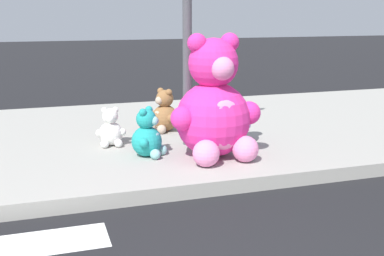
% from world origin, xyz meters
% --- Properties ---
extents(sidewalk, '(28.00, 4.40, 0.15)m').
position_xyz_m(sidewalk, '(0.00, 5.20, 0.07)').
color(sidewalk, '#9E9B93').
rests_on(sidewalk, ground_plane).
extents(sign_pole, '(0.56, 0.11, 3.20)m').
position_xyz_m(sign_pole, '(1.00, 4.40, 1.85)').
color(sign_pole, '#4C4C51').
rests_on(sign_pole, sidewalk).
extents(plush_pink_large, '(1.06, 0.94, 1.37)m').
position_xyz_m(plush_pink_large, '(1.13, 3.81, 0.70)').
color(plush_pink_large, '#F22D93').
rests_on(plush_pink_large, sidewalk).
extents(plush_lavender, '(0.35, 0.35, 0.49)m').
position_xyz_m(plush_lavender, '(1.68, 4.47, 0.34)').
color(plush_lavender, '#B28CD8').
rests_on(plush_lavender, sidewalk).
extents(plush_white, '(0.37, 0.32, 0.47)m').
position_xyz_m(plush_white, '(0.09, 4.62, 0.34)').
color(plush_white, white).
rests_on(plush_white, sidewalk).
extents(plush_brown, '(0.42, 0.42, 0.59)m').
position_xyz_m(plush_brown, '(0.90, 5.14, 0.39)').
color(plush_brown, olive).
rests_on(plush_brown, sidewalk).
extents(plush_teal, '(0.40, 0.40, 0.56)m').
position_xyz_m(plush_teal, '(0.42, 4.04, 0.37)').
color(plush_teal, teal).
rests_on(plush_teal, sidewalk).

